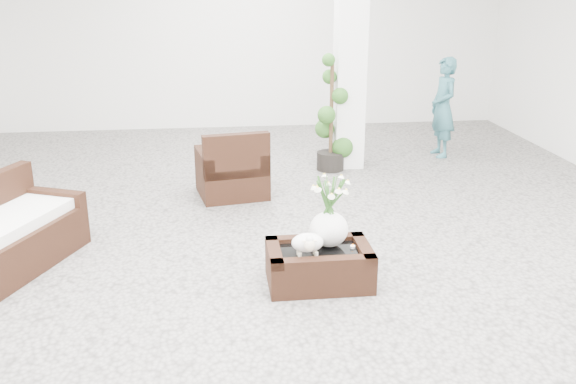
{
  "coord_description": "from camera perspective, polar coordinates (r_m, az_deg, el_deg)",
  "views": [
    {
      "loc": [
        -0.68,
        -5.78,
        2.56
      ],
      "look_at": [
        0.0,
        -0.1,
        0.62
      ],
      "focal_mm": 39.38,
      "sensor_mm": 36.0,
      "label": 1
    }
  ],
  "objects": [
    {
      "name": "loveseat",
      "position": [
        6.32,
        -24.19,
        -2.96
      ],
      "size": [
        1.27,
        1.68,
        0.81
      ],
      "primitive_type": "cube",
      "rotation": [
        0.0,
        0.0,
        1.16
      ],
      "color": "#331A0F",
      "rests_on": "ground"
    },
    {
      "name": "coffee_table",
      "position": [
        5.59,
        2.82,
        -6.76
      ],
      "size": [
        0.9,
        0.6,
        0.31
      ],
      "primitive_type": "cube",
      "color": "#331A0F",
      "rests_on": "ground"
    },
    {
      "name": "planter_narcissus",
      "position": [
        5.49,
        3.77,
        -1.0
      ],
      "size": [
        0.44,
        0.44,
        0.8
      ],
      "primitive_type": null,
      "color": "white",
      "rests_on": "coffee_table"
    },
    {
      "name": "ground",
      "position": [
        6.36,
        -0.11,
        -5.01
      ],
      "size": [
        11.0,
        11.0,
        0.0
      ],
      "primitive_type": "plane",
      "color": "gray",
      "rests_on": "ground"
    },
    {
      "name": "column",
      "position": [
        8.82,
        5.67,
        13.38
      ],
      "size": [
        0.4,
        0.4,
        3.5
      ],
      "primitive_type": "cube",
      "color": "white",
      "rests_on": "ground"
    },
    {
      "name": "topiary",
      "position": [
        8.74,
        3.93,
        7.03
      ],
      "size": [
        0.42,
        0.42,
        1.59
      ],
      "primitive_type": null,
      "color": "#244D18",
      "rests_on": "ground"
    },
    {
      "name": "shopper",
      "position": [
        9.74,
        13.83,
        7.43
      ],
      "size": [
        0.4,
        0.57,
        1.48
      ],
      "primitive_type": "imported",
      "rotation": [
        0.0,
        0.0,
        -1.49
      ],
      "color": "#30626A",
      "rests_on": "ground"
    },
    {
      "name": "sheep_figurine",
      "position": [
        5.38,
        1.77,
        -4.78
      ],
      "size": [
        0.28,
        0.23,
        0.21
      ],
      "primitive_type": "ellipsoid",
      "color": "white",
      "rests_on": "coffee_table"
    },
    {
      "name": "tealight",
      "position": [
        5.59,
        5.85,
        -4.91
      ],
      "size": [
        0.04,
        0.04,
        0.03
      ],
      "primitive_type": "cylinder",
      "color": "white",
      "rests_on": "coffee_table"
    },
    {
      "name": "armchair",
      "position": [
        7.79,
        -5.14,
        2.74
      ],
      "size": [
        0.92,
        0.89,
        0.85
      ],
      "primitive_type": "cube",
      "rotation": [
        0.0,
        0.0,
        3.32
      ],
      "color": "#331A0F",
      "rests_on": "ground"
    }
  ]
}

